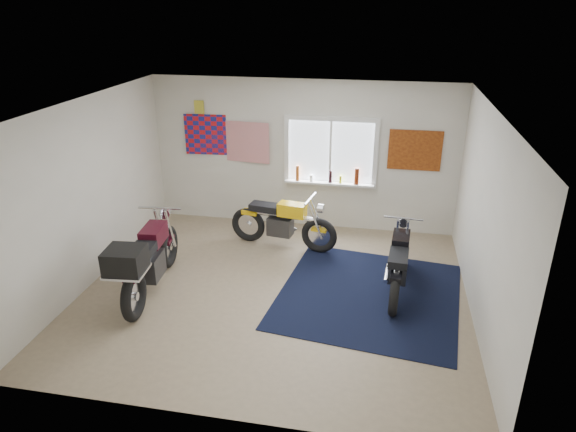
% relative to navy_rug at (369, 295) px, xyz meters
% --- Properties ---
extents(ground, '(5.50, 5.50, 0.00)m').
position_rel_navy_rug_xyz_m(ground, '(-1.36, -0.16, -0.01)').
color(ground, '#9E896B').
rests_on(ground, ground).
extents(room_shell, '(5.50, 5.50, 5.50)m').
position_rel_navy_rug_xyz_m(room_shell, '(-1.36, -0.16, 1.63)').
color(room_shell, white).
rests_on(room_shell, ground).
extents(navy_rug, '(2.81, 2.89, 0.01)m').
position_rel_navy_rug_xyz_m(navy_rug, '(0.00, 0.00, 0.00)').
color(navy_rug, black).
rests_on(navy_rug, ground).
extents(window_assembly, '(1.66, 0.17, 1.26)m').
position_rel_navy_rug_xyz_m(window_assembly, '(-0.86, 2.31, 1.36)').
color(window_assembly, white).
rests_on(window_assembly, room_shell).
extents(oil_bottles, '(1.15, 0.09, 0.30)m').
position_rel_navy_rug_xyz_m(oil_bottles, '(-0.80, 2.24, 1.02)').
color(oil_bottles, '#964515').
rests_on(oil_bottles, window_assembly).
extents(flag_display, '(1.60, 0.10, 1.17)m').
position_rel_navy_rug_xyz_m(flag_display, '(-3.26, 2.32, 2.14)').
color(flag_display, red).
rests_on(flag_display, room_shell).
extents(triumph_poster, '(0.90, 0.03, 0.70)m').
position_rel_navy_rug_xyz_m(triumph_poster, '(0.59, 2.32, 1.54)').
color(triumph_poster, '#A54C14').
rests_on(triumph_poster, room_shell).
extents(yellow_triumph, '(1.91, 0.59, 0.96)m').
position_rel_navy_rug_xyz_m(yellow_triumph, '(-1.54, 1.34, 0.42)').
color(yellow_triumph, black).
rests_on(yellow_triumph, ground).
extents(black_chrome_bike, '(0.58, 1.89, 0.97)m').
position_rel_navy_rug_xyz_m(black_chrome_bike, '(0.39, 0.23, 0.42)').
color(black_chrome_bike, black).
rests_on(black_chrome_bike, navy_rug).
extents(maroon_tourer, '(0.72, 2.16, 1.10)m').
position_rel_navy_rug_xyz_m(maroon_tourer, '(-3.10, -0.60, 0.56)').
color(maroon_tourer, black).
rests_on(maroon_tourer, ground).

